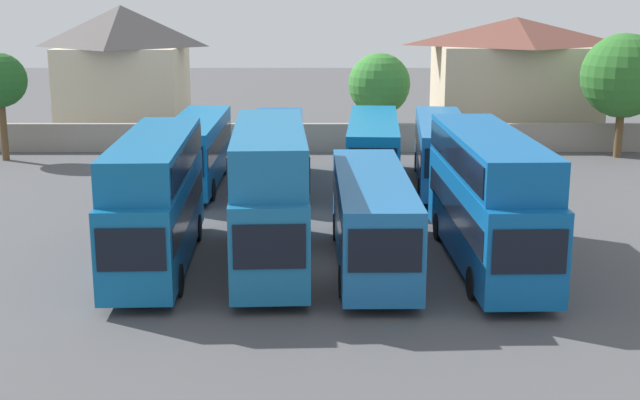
{
  "coord_description": "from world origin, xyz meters",
  "views": [
    {
      "loc": [
        -0.05,
        -30.18,
        9.85
      ],
      "look_at": [
        0.0,
        3.0,
        1.86
      ],
      "focal_mm": 48.11,
      "sensor_mm": 36.0,
      "label": 1
    }
  ],
  "objects_px": {
    "bus_5": "(196,148)",
    "bus_6": "(276,149)",
    "bus_8": "(440,148)",
    "tree_left_of_lot": "(622,76)",
    "bus_4": "(487,193)",
    "house_terrace_centre": "(513,76)",
    "bus_1": "(155,194)",
    "bus_7": "(372,149)",
    "bus_2": "(269,190)",
    "bus_3": "(371,215)",
    "tree_behind_wall": "(378,84)",
    "house_terrace_left": "(122,69)"
  },
  "relations": [
    {
      "from": "bus_6",
      "to": "tree_left_of_lot",
      "type": "xyz_separation_m",
      "value": [
        20.66,
        8.4,
        3.01
      ]
    },
    {
      "from": "bus_1",
      "to": "tree_behind_wall",
      "type": "xyz_separation_m",
      "value": [
        9.93,
        26.27,
        1.32
      ]
    },
    {
      "from": "bus_1",
      "to": "house_terrace_centre",
      "type": "bearing_deg",
      "value": 144.31
    },
    {
      "from": "bus_4",
      "to": "tree_left_of_lot",
      "type": "height_order",
      "value": "tree_left_of_lot"
    },
    {
      "from": "bus_4",
      "to": "house_terrace_centre",
      "type": "bearing_deg",
      "value": 164.37
    },
    {
      "from": "bus_8",
      "to": "bus_5",
      "type": "bearing_deg",
      "value": -84.69
    },
    {
      "from": "bus_4",
      "to": "bus_7",
      "type": "height_order",
      "value": "bus_4"
    },
    {
      "from": "bus_3",
      "to": "bus_2",
      "type": "bearing_deg",
      "value": -89.25
    },
    {
      "from": "bus_4",
      "to": "bus_8",
      "type": "height_order",
      "value": "bus_4"
    },
    {
      "from": "bus_7",
      "to": "tree_left_of_lot",
      "type": "distance_m",
      "value": 18.0
    },
    {
      "from": "bus_7",
      "to": "house_terrace_centre",
      "type": "distance_m",
      "value": 19.83
    },
    {
      "from": "bus_5",
      "to": "house_terrace_centre",
      "type": "height_order",
      "value": "house_terrace_centre"
    },
    {
      "from": "bus_2",
      "to": "bus_3",
      "type": "bearing_deg",
      "value": 88.39
    },
    {
      "from": "house_terrace_left",
      "to": "house_terrace_centre",
      "type": "distance_m",
      "value": 27.72
    },
    {
      "from": "bus_4",
      "to": "bus_6",
      "type": "bearing_deg",
      "value": -149.41
    },
    {
      "from": "bus_4",
      "to": "bus_2",
      "type": "bearing_deg",
      "value": -90.2
    },
    {
      "from": "house_terrace_left",
      "to": "tree_behind_wall",
      "type": "height_order",
      "value": "house_terrace_left"
    },
    {
      "from": "bus_2",
      "to": "bus_8",
      "type": "distance_m",
      "value": 16.16
    },
    {
      "from": "bus_4",
      "to": "house_terrace_left",
      "type": "height_order",
      "value": "house_terrace_left"
    },
    {
      "from": "bus_4",
      "to": "bus_6",
      "type": "xyz_separation_m",
      "value": [
        -8.38,
        13.32,
        -0.76
      ]
    },
    {
      "from": "bus_8",
      "to": "house_terrace_left",
      "type": "xyz_separation_m",
      "value": [
        -20.41,
        17.38,
        2.67
      ]
    },
    {
      "from": "bus_7",
      "to": "house_terrace_left",
      "type": "relative_size",
      "value": 1.27
    },
    {
      "from": "bus_6",
      "to": "tree_left_of_lot",
      "type": "bearing_deg",
      "value": 111.17
    },
    {
      "from": "bus_2",
      "to": "bus_8",
      "type": "xyz_separation_m",
      "value": [
        8.18,
        13.9,
        -0.95
      ]
    },
    {
      "from": "bus_1",
      "to": "bus_8",
      "type": "bearing_deg",
      "value": 135.65
    },
    {
      "from": "bus_4",
      "to": "tree_left_of_lot",
      "type": "relative_size",
      "value": 1.52
    },
    {
      "from": "tree_behind_wall",
      "to": "bus_6",
      "type": "bearing_deg",
      "value": -115.42
    },
    {
      "from": "bus_6",
      "to": "bus_8",
      "type": "xyz_separation_m",
      "value": [
        8.57,
        0.38,
        -0.03
      ]
    },
    {
      "from": "bus_7",
      "to": "bus_8",
      "type": "distance_m",
      "value": 3.6
    },
    {
      "from": "bus_3",
      "to": "tree_left_of_lot",
      "type": "bearing_deg",
      "value": 142.17
    },
    {
      "from": "bus_5",
      "to": "bus_6",
      "type": "relative_size",
      "value": 1.07
    },
    {
      "from": "bus_3",
      "to": "house_terrace_left",
      "type": "xyz_separation_m",
      "value": [
        -15.98,
        31.18,
        2.7
      ]
    },
    {
      "from": "bus_1",
      "to": "bus_6",
      "type": "xyz_separation_m",
      "value": [
        3.8,
        13.37,
        -0.71
      ]
    },
    {
      "from": "house_terrace_centre",
      "to": "bus_3",
      "type": "bearing_deg",
      "value": -111.36
    },
    {
      "from": "bus_6",
      "to": "bus_7",
      "type": "height_order",
      "value": "bus_7"
    },
    {
      "from": "bus_6",
      "to": "bus_7",
      "type": "relative_size",
      "value": 0.89
    },
    {
      "from": "bus_3",
      "to": "house_terrace_centre",
      "type": "distance_m",
      "value": 32.23
    },
    {
      "from": "bus_1",
      "to": "bus_5",
      "type": "height_order",
      "value": "bus_1"
    },
    {
      "from": "bus_3",
      "to": "house_terrace_left",
      "type": "height_order",
      "value": "house_terrace_left"
    },
    {
      "from": "bus_1",
      "to": "house_terrace_left",
      "type": "height_order",
      "value": "house_terrace_left"
    },
    {
      "from": "bus_7",
      "to": "house_terrace_left",
      "type": "height_order",
      "value": "house_terrace_left"
    },
    {
      "from": "bus_1",
      "to": "bus_6",
      "type": "relative_size",
      "value": 1.06
    },
    {
      "from": "bus_3",
      "to": "bus_5",
      "type": "height_order",
      "value": "bus_5"
    },
    {
      "from": "bus_3",
      "to": "tree_behind_wall",
      "type": "bearing_deg",
      "value": 174.95
    },
    {
      "from": "bus_8",
      "to": "bus_7",
      "type": "bearing_deg",
      "value": -80.13
    },
    {
      "from": "house_terrace_centre",
      "to": "bus_7",
      "type": "bearing_deg",
      "value": -123.41
    },
    {
      "from": "bus_5",
      "to": "bus_7",
      "type": "xyz_separation_m",
      "value": [
        9.19,
        -0.21,
        -0.0
      ]
    },
    {
      "from": "bus_4",
      "to": "house_terrace_centre",
      "type": "distance_m",
      "value": 30.79
    },
    {
      "from": "bus_5",
      "to": "tree_behind_wall",
      "type": "distance_m",
      "value": 16.44
    },
    {
      "from": "bus_5",
      "to": "tree_left_of_lot",
      "type": "distance_m",
      "value": 26.33
    }
  ]
}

